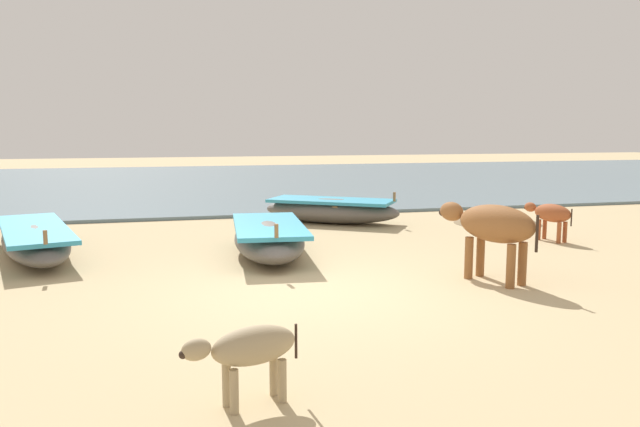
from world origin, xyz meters
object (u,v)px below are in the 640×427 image
object	(u,v)px
fishing_boat_1	(269,238)
calf_near_rust	(551,214)
cow_adult_brown	(493,226)
fishing_boat_4	(331,210)
fishing_boat_2	(35,240)
calf_far_dun	(250,349)

from	to	relation	value
fishing_boat_1	calf_near_rust	distance (m)	5.41
fishing_boat_1	cow_adult_brown	world-z (taller)	cow_adult_brown
cow_adult_brown	fishing_boat_4	bearing A→B (deg)	-16.33
fishing_boat_1	fishing_boat_4	xyz separation A→B (m)	(1.98, 3.29, -0.00)
fishing_boat_1	calf_near_rust	xyz separation A→B (m)	(5.40, 0.09, 0.21)
fishing_boat_4	calf_near_rust	distance (m)	4.69
fishing_boat_4	fishing_boat_2	bearing A→B (deg)	-124.99
calf_near_rust	calf_far_dun	world-z (taller)	calf_near_rust
fishing_boat_1	fishing_boat_4	world-z (taller)	fishing_boat_1
fishing_boat_2	cow_adult_brown	world-z (taller)	cow_adult_brown
fishing_boat_1	cow_adult_brown	size ratio (longest dim) A/B	1.96
calf_near_rust	calf_far_dun	size ratio (longest dim) A/B	1.14
fishing_boat_4	cow_adult_brown	bearing A→B (deg)	-49.26
fishing_boat_4	calf_far_dun	size ratio (longest dim) A/B	3.43
fishing_boat_2	fishing_boat_4	world-z (taller)	fishing_boat_4
fishing_boat_4	calf_far_dun	bearing A→B (deg)	-75.71
fishing_boat_2	fishing_boat_1	bearing A→B (deg)	60.11
fishing_boat_1	fishing_boat_2	xyz separation A→B (m)	(-3.79, 1.00, -0.03)
fishing_boat_1	fishing_boat_2	world-z (taller)	fishing_boat_1
fishing_boat_1	calf_near_rust	bearing A→B (deg)	95.88
fishing_boat_2	cow_adult_brown	bearing A→B (deg)	46.95
calf_near_rust	cow_adult_brown	bearing A→B (deg)	116.20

